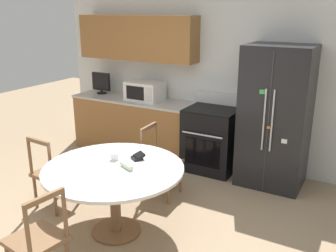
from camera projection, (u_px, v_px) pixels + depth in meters
name	position (u px, v px, depth m)	size (l,w,h in m)	color
ground_plane	(104.00, 244.00, 3.79)	(14.00, 14.00, 0.00)	#9E8466
back_wall	(192.00, 66.00, 5.65)	(5.20, 0.44, 2.60)	silver
kitchen_counter	(134.00, 125.00, 6.11)	(2.04, 0.64, 0.90)	#936033
refrigerator	(275.00, 117.00, 4.86)	(0.83, 0.71, 1.85)	black
oven_range	(212.00, 139.00, 5.43)	(0.72, 0.68, 1.08)	black
microwave	(145.00, 91.00, 5.83)	(0.55, 0.40, 0.29)	white
countertop_tv	(101.00, 82.00, 6.27)	(0.34, 0.16, 0.35)	black
dining_table	(114.00, 177.00, 3.80)	(1.43, 1.43, 0.75)	white
dining_chair_left	(53.00, 173.00, 4.37)	(0.44, 0.44, 0.90)	brown
dining_chair_near	(38.00, 240.00, 3.11)	(0.47, 0.47, 0.90)	brown
dining_chair_far	(160.00, 163.00, 4.66)	(0.44, 0.44, 0.90)	brown
candle_glass	(114.00, 157.00, 3.95)	(0.09, 0.09, 0.08)	silver
folded_napkin	(127.00, 166.00, 3.74)	(0.19, 0.13, 0.05)	beige
wallet	(138.00, 157.00, 3.96)	(0.17, 0.17, 0.07)	black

